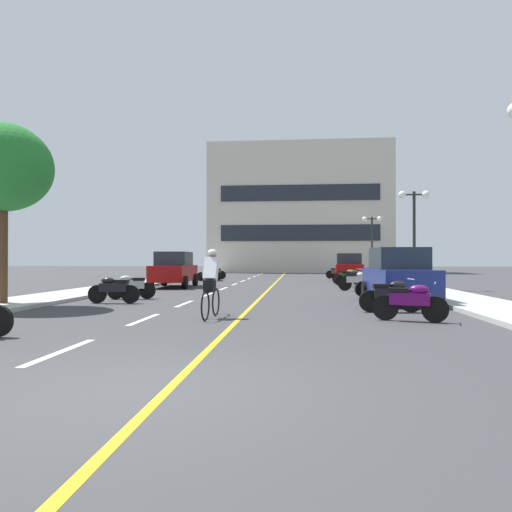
{
  "coord_description": "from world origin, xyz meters",
  "views": [
    {
      "loc": [
        1.69,
        -5.1,
        1.44
      ],
      "look_at": [
        -0.38,
        17.72,
        1.59
      ],
      "focal_mm": 33.43,
      "sensor_mm": 36.0,
      "label": 1
    }
  ],
  "objects": [
    {
      "name": "lane_dash_9",
      "position": [
        -2.0,
        38.0,
        0.0
      ],
      "size": [
        0.14,
        2.2,
        0.01
      ],
      "primitive_type": "cube",
      "color": "silver",
      "rests_on": "ground"
    },
    {
      "name": "street_lamp_far",
      "position": [
        7.18,
        31.51,
        3.5
      ],
      "size": [
        1.46,
        0.36,
        4.55
      ],
      "color": "black",
      "rests_on": "curb_right"
    },
    {
      "name": "street_lamp_mid",
      "position": [
        7.16,
        18.17,
        3.52
      ],
      "size": [
        1.46,
        0.36,
        4.59
      ],
      "color": "black",
      "rests_on": "curb_right"
    },
    {
      "name": "cyclist_rider",
      "position": [
        -0.48,
        6.51,
        0.89
      ],
      "size": [
        0.42,
        1.77,
        1.71
      ],
      "color": "black",
      "rests_on": "ground"
    },
    {
      "name": "centre_line_yellow",
      "position": [
        0.25,
        24.0,
        0.0
      ],
      "size": [
        0.12,
        66.0,
        0.01
      ],
      "primitive_type": "cube",
      "color": "gold",
      "rests_on": "ground"
    },
    {
      "name": "lane_dash_2",
      "position": [
        -2.0,
        10.0,
        0.0
      ],
      "size": [
        0.14,
        2.2,
        0.01
      ],
      "primitive_type": "cube",
      "color": "silver",
      "rests_on": "ground"
    },
    {
      "name": "lane_dash_0",
      "position": [
        -2.0,
        2.0,
        0.0
      ],
      "size": [
        0.14,
        2.2,
        0.01
      ],
      "primitive_type": "cube",
      "color": "silver",
      "rests_on": "ground"
    },
    {
      "name": "motorcycle_3",
      "position": [
        -4.34,
        9.92,
        0.47
      ],
      "size": [
        1.7,
        0.6,
        0.92
      ],
      "color": "black",
      "rests_on": "ground"
    },
    {
      "name": "lane_dash_3",
      "position": [
        -2.0,
        14.0,
        0.0
      ],
      "size": [
        0.14,
        2.2,
        0.01
      ],
      "primitive_type": "cube",
      "color": "silver",
      "rests_on": "ground"
    },
    {
      "name": "motorcycle_7",
      "position": [
        4.63,
        19.34,
        0.47
      ],
      "size": [
        1.7,
        0.6,
        0.92
      ],
      "color": "black",
      "rests_on": "ground"
    },
    {
      "name": "office_building",
      "position": [
        1.72,
        48.52,
        7.01
      ],
      "size": [
        19.8,
        7.17,
        14.03
      ],
      "color": "beige",
      "rests_on": "ground"
    },
    {
      "name": "motorcycle_11",
      "position": [
        -4.42,
        28.74,
        0.47
      ],
      "size": [
        1.67,
        0.71,
        0.92
      ],
      "color": "black",
      "rests_on": "ground"
    },
    {
      "name": "lane_dash_7",
      "position": [
        -2.0,
        30.0,
        0.0
      ],
      "size": [
        0.14,
        2.2,
        0.01
      ],
      "primitive_type": "cube",
      "color": "silver",
      "rests_on": "ground"
    },
    {
      "name": "curb_right",
      "position": [
        7.2,
        24.0,
        0.06
      ],
      "size": [
        2.4,
        72.0,
        0.12
      ],
      "primitive_type": "cube",
      "color": "#A8A8A3",
      "rests_on": "ground"
    },
    {
      "name": "lane_dash_6",
      "position": [
        -2.0,
        26.0,
        0.0
      ],
      "size": [
        0.14,
        2.2,
        0.01
      ],
      "primitive_type": "cube",
      "color": "silver",
      "rests_on": "ground"
    },
    {
      "name": "motorcycle_9",
      "position": [
        4.45,
        22.52,
        0.47
      ],
      "size": [
        1.69,
        0.63,
        0.92
      ],
      "color": "black",
      "rests_on": "ground"
    },
    {
      "name": "roadside_tree",
      "position": [
        -7.33,
        8.61,
        4.21
      ],
      "size": [
        3.0,
        3.0,
        5.48
      ],
      "color": "#4C331E",
      "rests_on": "curb_left"
    },
    {
      "name": "lane_dash_5",
      "position": [
        -2.0,
        22.0,
        0.0
      ],
      "size": [
        0.14,
        2.2,
        0.01
      ],
      "primitive_type": "cube",
      "color": "silver",
      "rests_on": "ground"
    },
    {
      "name": "motorcycle_6",
      "position": [
        4.32,
        16.77,
        0.47
      ],
      "size": [
        1.66,
        0.74,
        0.92
      ],
      "color": "black",
      "rests_on": "ground"
    },
    {
      "name": "parked_car_far",
      "position": [
        4.97,
        26.87,
        0.92
      ],
      "size": [
        2.13,
        4.3,
        1.82
      ],
      "color": "black",
      "rests_on": "ground"
    },
    {
      "name": "lane_dash_10",
      "position": [
        -2.0,
        42.0,
        0.0
      ],
      "size": [
        0.14,
        2.2,
        0.01
      ],
      "primitive_type": "cube",
      "color": "silver",
      "rests_on": "ground"
    },
    {
      "name": "lane_dash_4",
      "position": [
        -2.0,
        18.0,
        0.0
      ],
      "size": [
        0.14,
        2.2,
        0.01
      ],
      "primitive_type": "cube",
      "color": "silver",
      "rests_on": "ground"
    },
    {
      "name": "motorcycle_4",
      "position": [
        -4.34,
        11.58,
        0.47
      ],
      "size": [
        1.66,
        0.73,
        0.92
      ],
      "color": "black",
      "rests_on": "ground"
    },
    {
      "name": "lane_dash_8",
      "position": [
        -2.0,
        34.0,
        0.0
      ],
      "size": [
        0.14,
        2.2,
        0.01
      ],
      "primitive_type": "cube",
      "color": "silver",
      "rests_on": "ground"
    },
    {
      "name": "motorcycle_2",
      "position": [
        4.17,
        8.09,
        0.47
      ],
      "size": [
        1.7,
        0.6,
        0.92
      ],
      "color": "black",
      "rests_on": "ground"
    },
    {
      "name": "lane_dash_1",
      "position": [
        -2.0,
        6.0,
        0.0
      ],
      "size": [
        0.14,
        2.2,
        0.01
      ],
      "primitive_type": "cube",
      "color": "silver",
      "rests_on": "ground"
    },
    {
      "name": "curb_left",
      "position": [
        -7.2,
        24.0,
        0.06
      ],
      "size": [
        2.4,
        72.0,
        0.12
      ],
      "primitive_type": "cube",
      "color": "#A8A8A3",
      "rests_on": "ground"
    },
    {
      "name": "motorcycle_12",
      "position": [
        4.53,
        30.83,
        0.47
      ],
      "size": [
        1.7,
        0.6,
        0.92
      ],
      "color": "black",
      "rests_on": "ground"
    },
    {
      "name": "motorcycle_5",
      "position": [
        4.64,
        13.59,
        0.47
      ],
      "size": [
        1.65,
        0.76,
        0.92
      ],
      "color": "black",
      "rests_on": "ground"
    },
    {
      "name": "parked_car_mid",
      "position": [
        -4.73,
        18.92,
        0.92
      ],
      "size": [
        2.05,
        4.26,
        1.82
      ],
      "color": "black",
      "rests_on": "ground"
    },
    {
      "name": "motorcycle_8",
      "position": [
        4.45,
        20.94,
        0.47
      ],
      "size": [
        1.7,
        0.6,
        0.92
      ],
      "color": "black",
      "rests_on": "ground"
    },
    {
      "name": "parked_car_near",
      "position": [
        4.98,
        11.08,
        0.92
      ],
      "size": [
        2.02,
        4.25,
        1.82
      ],
      "color": "black",
      "rests_on": "ground"
    },
    {
      "name": "motorcycle_10",
      "position": [
        -4.23,
        25.82,
        0.47
      ],
      "size": [
        1.7,
        0.6,
        0.92
      ],
      "color": "black",
      "rests_on": "ground"
    },
    {
      "name": "ground_plane",
      "position": [
        0.0,
        21.0,
        0.0
      ],
      "size": [
        140.0,
        140.0,
        0.0
      ],
      "primitive_type": "plane",
      "color": "#38383A"
    },
    {
      "name": "lane_dash_11",
      "position": [
        -2.0,
        46.0,
        0.0
      ],
      "size": [
        0.14,
        2.2,
        0.01
      ],
      "primitive_type": "cube",
      "color": "silver",
      "rests_on": "ground"
    },
    {
      "name": "motorcycle_1",
      "position": [
        4.26,
        6.2,
        0.47
      ],
      "size": [
        1.66,
        0.75,
        0.92
      ],
      "color": "black",
      "rests_on": "ground"
    }
  ]
}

